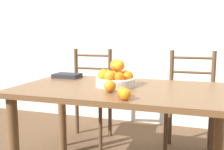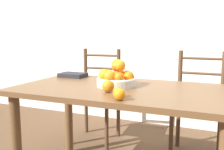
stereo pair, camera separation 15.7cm
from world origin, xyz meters
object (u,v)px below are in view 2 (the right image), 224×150
object	(u,v)px
fruit_bowl	(117,77)
orange_loose_2	(118,92)
chair_right	(198,106)
orange_loose_0	(108,86)
book_stack	(73,75)
orange_loose_1	(120,94)
chair_left	(97,96)

from	to	relation	value
fruit_bowl	orange_loose_2	distance (m)	0.35
chair_right	orange_loose_0	bearing A→B (deg)	-116.89
chair_right	book_stack	size ratio (longest dim) A/B	4.32
chair_right	orange_loose_1	bearing A→B (deg)	-106.49
fruit_bowl	orange_loose_0	world-z (taller)	fruit_bowl
orange_loose_1	orange_loose_2	distance (m)	0.07
chair_right	chair_left	bearing A→B (deg)	-179.45
orange_loose_0	orange_loose_1	distance (m)	0.22
orange_loose_1	chair_left	world-z (taller)	chair_left
orange_loose_1	chair_right	size ratio (longest dim) A/B	0.07
orange_loose_2	chair_left	xyz separation A→B (m)	(-0.64, 1.02, -0.30)
orange_loose_0	chair_left	world-z (taller)	chair_left
fruit_bowl	book_stack	xyz separation A→B (m)	(-0.50, 0.24, -0.04)
orange_loose_0	fruit_bowl	bearing A→B (deg)	97.83
orange_loose_0	chair_right	world-z (taller)	chair_right
fruit_bowl	chair_left	xyz separation A→B (m)	(-0.50, 0.70, -0.33)
chair_left	book_stack	size ratio (longest dim) A/B	4.32
orange_loose_0	chair_right	bearing A→B (deg)	62.57
orange_loose_0	book_stack	distance (m)	0.69
orange_loose_0	book_stack	world-z (taller)	orange_loose_0
chair_left	book_stack	xyz separation A→B (m)	(0.00, -0.46, 0.29)
fruit_bowl	orange_loose_0	bearing A→B (deg)	-82.17
fruit_bowl	chair_left	size ratio (longest dim) A/B	0.30
orange_loose_1	chair_right	bearing A→B (deg)	72.96
fruit_bowl	book_stack	world-z (taller)	fruit_bowl
orange_loose_1	chair_left	xyz separation A→B (m)	(-0.67, 1.08, -0.30)
fruit_bowl	book_stack	distance (m)	0.56
chair_right	book_stack	xyz separation A→B (m)	(-1.00, -0.46, 0.29)
orange_loose_0	orange_loose_2	size ratio (longest dim) A/B	1.24
fruit_bowl	chair_left	distance (m)	0.92
orange_loose_2	chair_left	bearing A→B (deg)	122.10
orange_loose_1	chair_right	world-z (taller)	chair_right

